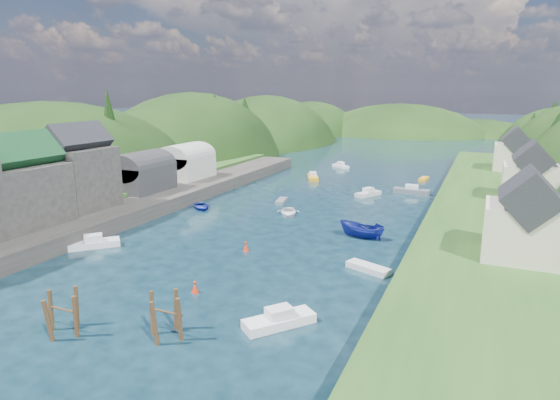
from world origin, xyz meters
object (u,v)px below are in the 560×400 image
at_px(piling_cluster_far, 166,319).
at_px(channel_buoy_near, 195,287).
at_px(channel_buoy_far, 246,247).
at_px(piling_cluster_near, 63,317).

xyz_separation_m(piling_cluster_far, channel_buoy_near, (-2.42, 7.22, -0.89)).
bearing_deg(channel_buoy_far, piling_cluster_near, -100.03).
xyz_separation_m(piling_cluster_near, channel_buoy_far, (3.77, 21.32, -0.84)).
bearing_deg(channel_buoy_near, piling_cluster_near, -116.00).
xyz_separation_m(piling_cluster_far, channel_buoy_far, (-3.44, 18.70, -0.89)).
bearing_deg(piling_cluster_near, channel_buoy_near, 64.00).
distance_m(channel_buoy_near, channel_buoy_far, 11.53).
bearing_deg(piling_cluster_far, channel_buoy_near, 108.51).
xyz_separation_m(piling_cluster_near, piling_cluster_far, (7.21, 2.61, 0.06)).
relative_size(piling_cluster_near, channel_buoy_near, 3.44).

